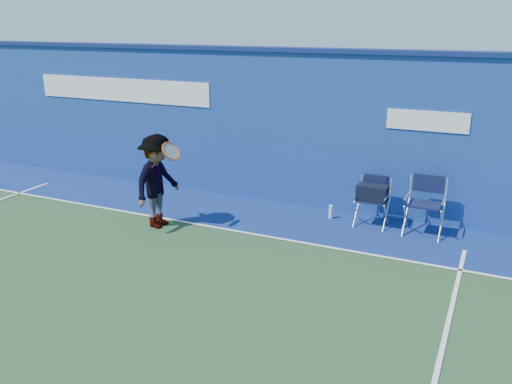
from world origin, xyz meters
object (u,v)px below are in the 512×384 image
at_px(tennis_player, 158,181).
at_px(water_bottle, 331,212).
at_px(directors_chair_left, 372,206).
at_px(directors_chair_right, 424,217).

bearing_deg(tennis_player, water_bottle, 31.33).
xyz_separation_m(directors_chair_left, directors_chair_right, (0.92, -0.04, -0.07)).
distance_m(water_bottle, tennis_player, 3.26).
xyz_separation_m(directors_chair_right, tennis_player, (-4.40, -1.58, 0.53)).
distance_m(directors_chair_left, directors_chair_right, 0.92).
bearing_deg(directors_chair_left, water_bottle, 177.51).
bearing_deg(water_bottle, tennis_player, -148.67).
relative_size(water_bottle, tennis_player, 0.16).
height_order(water_bottle, tennis_player, tennis_player).
relative_size(directors_chair_left, directors_chair_right, 0.90).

